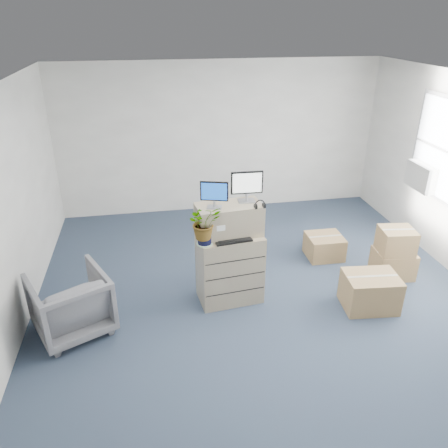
{
  "coord_description": "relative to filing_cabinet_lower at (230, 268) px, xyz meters",
  "views": [
    {
      "loc": [
        -1.35,
        -4.43,
        3.52
      ],
      "look_at": [
        -0.48,
        0.4,
        1.14
      ],
      "focal_mm": 35.0,
      "sensor_mm": 36.0,
      "label": 1
    }
  ],
  "objects": [
    {
      "name": "keyboard",
      "position": [
        0.01,
        -0.14,
        0.49
      ],
      "size": [
        0.49,
        0.25,
        0.02
      ],
      "primitive_type": "cube",
      "rotation": [
        0.0,
        0.0,
        0.12
      ],
      "color": "black",
      "rests_on": "filing_cabinet_lower"
    },
    {
      "name": "ac_unit",
      "position": [
        3.27,
        0.98,
        0.72
      ],
      "size": [
        0.24,
        0.6,
        0.4
      ],
      "primitive_type": "cube",
      "color": "silver",
      "rests_on": "wall_right"
    },
    {
      "name": "tissue_box",
      "position": [
        0.29,
        0.15,
        0.57
      ],
      "size": [
        0.21,
        0.13,
        0.07
      ],
      "primitive_type": "cube",
      "rotation": [
        0.0,
        0.0,
        -0.17
      ],
      "color": "#41A1DF",
      "rests_on": "external_drive"
    },
    {
      "name": "potted_plant",
      "position": [
        -0.35,
        -0.17,
        0.72
      ],
      "size": [
        0.47,
        0.5,
        0.42
      ],
      "rotation": [
        0.0,
        0.0,
        0.11
      ],
      "color": "#AACCA4",
      "rests_on": "filing_cabinet_lower"
    },
    {
      "name": "water_bottle",
      "position": [
        0.05,
        0.09,
        0.6
      ],
      "size": [
        0.07,
        0.07,
        0.25
      ],
      "primitive_type": "cylinder",
      "color": "gray",
      "rests_on": "filing_cabinet_lower"
    },
    {
      "name": "ground",
      "position": [
        0.4,
        -0.42,
        -0.48
      ],
      "size": [
        7.0,
        7.0,
        0.0
      ],
      "primitive_type": "plane",
      "color": "#283448",
      "rests_on": "ground"
    },
    {
      "name": "filing_cabinet_lower",
      "position": [
        0.0,
        0.0,
        0.0
      ],
      "size": [
        0.87,
        0.59,
        0.96
      ],
      "primitive_type": "cube",
      "rotation": [
        0.0,
        0.0,
        0.11
      ],
      "color": "tan",
      "rests_on": "ground"
    },
    {
      "name": "filing_cabinet_upper",
      "position": [
        -0.0,
        0.05,
        0.68
      ],
      "size": [
        0.86,
        0.5,
        0.41
      ],
      "primitive_type": "cube",
      "rotation": [
        0.0,
        0.0,
        0.11
      ],
      "color": "tan",
      "rests_on": "filing_cabinet_lower"
    },
    {
      "name": "cardboard_boxes",
      "position": [
        2.02,
        0.05,
        -0.21
      ],
      "size": [
        1.36,
        1.9,
        0.76
      ],
      "color": "#A2864E",
      "rests_on": "ground"
    },
    {
      "name": "monitor_right",
      "position": [
        0.23,
        0.11,
        1.11
      ],
      "size": [
        0.4,
        0.16,
        0.4
      ],
      "rotation": [
        0.0,
        0.0,
        -0.03
      ],
      "color": "#99999E",
      "rests_on": "filing_cabinet_upper"
    },
    {
      "name": "headphones",
      "position": [
        0.35,
        -0.1,
        0.92
      ],
      "size": [
        0.13,
        0.03,
        0.13
      ],
      "primitive_type": "torus",
      "rotation": [
        1.57,
        0.0,
        0.11
      ],
      "color": "black",
      "rests_on": "filing_cabinet_upper"
    },
    {
      "name": "wall_back",
      "position": [
        0.4,
        3.09,
        0.92
      ],
      "size": [
        6.0,
        0.02,
        2.8
      ],
      "primitive_type": "cube",
      "color": "#BBB9B2",
      "rests_on": "ground"
    },
    {
      "name": "mouse",
      "position": [
        0.36,
        -0.04,
        0.49
      ],
      "size": [
        0.09,
        0.07,
        0.03
      ],
      "primitive_type": "ellipsoid",
      "rotation": [
        0.0,
        0.0,
        0.24
      ],
      "color": "silver",
      "rests_on": "filing_cabinet_lower"
    },
    {
      "name": "office_chair",
      "position": [
        -2.0,
        -0.32,
        -0.05
      ],
      "size": [
        1.08,
        1.06,
        0.85
      ],
      "primitive_type": "imported",
      "rotation": [
        0.0,
        0.0,
        3.59
      ],
      "color": "#5A5A5F",
      "rests_on": "ground"
    },
    {
      "name": "external_drive",
      "position": [
        0.36,
        0.15,
        0.5
      ],
      "size": [
        0.21,
        0.19,
        0.05
      ],
      "primitive_type": "cube",
      "rotation": [
        0.0,
        0.0,
        0.39
      ],
      "color": "black",
      "rests_on": "filing_cabinet_lower"
    },
    {
      "name": "phone_dock",
      "position": [
        -0.06,
        0.05,
        0.52
      ],
      "size": [
        0.05,
        0.05,
        0.11
      ],
      "rotation": [
        0.0,
        0.0,
        0.11
      ],
      "color": "silver",
      "rests_on": "filing_cabinet_lower"
    },
    {
      "name": "monitor_left",
      "position": [
        -0.2,
        -0.01,
        1.08
      ],
      "size": [
        0.34,
        0.17,
        0.34
      ],
      "rotation": [
        0.0,
        0.0,
        -0.28
      ],
      "color": "#99999E",
      "rests_on": "filing_cabinet_upper"
    }
  ]
}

